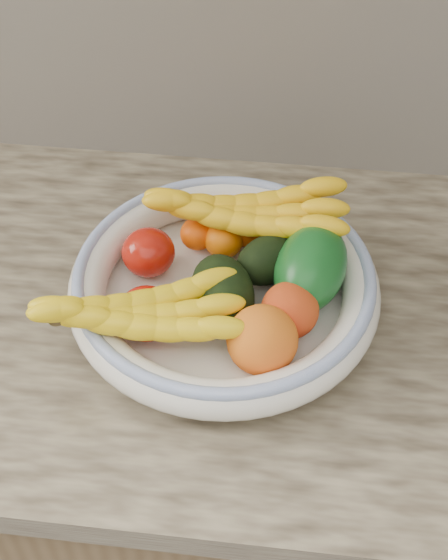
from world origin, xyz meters
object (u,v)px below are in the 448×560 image
green_mango (311,268)px  banana_bunch_back (245,217)px  banana_bunch_front (139,317)px  fruit_bowl (224,286)px

green_mango → banana_bunch_back: 0.11m
green_mango → banana_bunch_front: bearing=-139.2°
fruit_bowl → green_mango: (0.11, 0.02, 0.03)m
fruit_bowl → green_mango: bearing=9.8°
green_mango → banana_bunch_back: size_ratio=0.48×
banana_bunch_back → banana_bunch_front: bearing=-123.2°
fruit_bowl → green_mango: 0.11m
banana_bunch_back → banana_bunch_front: 0.21m
green_mango → banana_bunch_back: green_mango is taller
fruit_bowl → banana_bunch_back: bearing=79.2°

